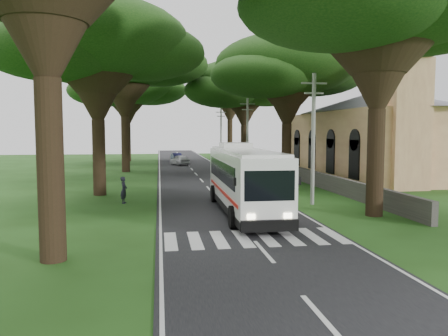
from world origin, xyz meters
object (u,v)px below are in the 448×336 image
at_px(distant_car_a, 180,160).
at_px(pole_far, 221,134).
at_px(pole_near, 313,137).
at_px(distant_car_b, 177,157).
at_px(coach_bus, 244,179).
at_px(pedestrian, 124,190).
at_px(pole_mid, 247,134).
at_px(church, 377,127).

bearing_deg(distant_car_a, pole_far, -151.18).
distance_m(pole_near, distant_car_b, 41.26).
height_order(pole_near, coach_bus, pole_near).
bearing_deg(distant_car_b, distant_car_a, -98.45).
relative_size(pole_far, distant_car_b, 2.16).
bearing_deg(pedestrian, pole_mid, -24.07).
bearing_deg(church, pole_mid, 160.19).
xyz_separation_m(coach_bus, distant_car_b, (-1.98, 42.54, -1.24)).
bearing_deg(pole_far, church, -63.18).
bearing_deg(pole_far, pole_near, -90.00).
relative_size(church, pedestrian, 14.25).
xyz_separation_m(coach_bus, distant_car_a, (-1.90, 34.65, -1.17)).
relative_size(coach_bus, distant_car_a, 2.95).
height_order(church, pole_far, church).
distance_m(pole_far, distant_car_b, 7.58).
distance_m(distant_car_a, pedestrian, 30.98).
bearing_deg(pole_near, distant_car_b, 99.35).
xyz_separation_m(church, pole_far, (-12.36, 24.45, -0.73)).
xyz_separation_m(coach_bus, pedestrian, (-6.83, 4.06, -1.04)).
bearing_deg(pole_mid, coach_bus, -102.07).
bearing_deg(distant_car_b, coach_bus, -96.32).
bearing_deg(distant_car_a, pole_near, 82.22).
relative_size(distant_car_b, pedestrian, 2.20).
xyz_separation_m(church, coach_bus, (-17.06, -17.53, -3.02)).
xyz_separation_m(pole_mid, distant_car_b, (-6.68, 20.56, -3.54)).
distance_m(pole_mid, distant_car_a, 14.69).
bearing_deg(pole_near, pedestrian, 169.77).
bearing_deg(coach_bus, pedestrian, 149.83).
height_order(church, pole_mid, church).
bearing_deg(pedestrian, coach_bus, -112.07).
relative_size(pole_mid, distant_car_b, 2.16).
xyz_separation_m(pole_far, pedestrian, (-11.53, -37.92, -3.34)).
height_order(pole_mid, pole_far, same).
distance_m(pole_far, coach_bus, 42.31).
distance_m(church, pedestrian, 27.73).
xyz_separation_m(pole_near, pedestrian, (-11.53, 2.08, -3.34)).
bearing_deg(pole_far, distant_car_a, -131.98).
height_order(church, coach_bus, church).
xyz_separation_m(church, pole_near, (-12.36, -15.55, -0.73)).
bearing_deg(pole_near, pole_far, 90.00).
height_order(church, pedestrian, church).
bearing_deg(pole_far, coach_bus, -96.39).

